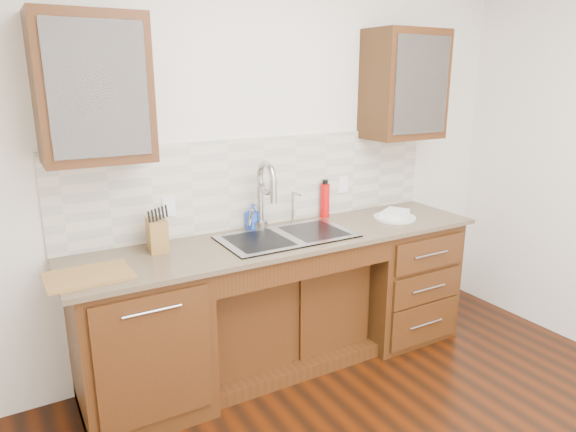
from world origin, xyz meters
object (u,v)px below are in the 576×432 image
plate (395,218)px  knife_block (157,235)px  water_bottle (325,201)px  cutting_board (88,276)px  soap_bottle (253,216)px

plate → knife_block: bearing=174.0°
water_bottle → knife_block: 1.25m
plate → knife_block: knife_block is taller
plate → cutting_board: size_ratio=0.72×
cutting_board → water_bottle: bearing=12.0°
soap_bottle → cutting_board: 1.15m
soap_bottle → plate: size_ratio=0.56×
cutting_board → soap_bottle: bearing=17.8°
soap_bottle → plate: (0.98, -0.28, -0.08)m
water_bottle → knife_block: bearing=-174.6°
knife_block → cutting_board: size_ratio=0.45×
knife_block → plate: bearing=-0.0°
water_bottle → cutting_board: bearing=-168.0°
water_bottle → plate: water_bottle is taller
knife_block → cutting_board: 0.50m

